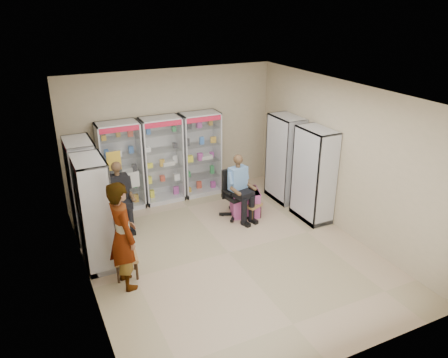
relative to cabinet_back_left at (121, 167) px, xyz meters
name	(u,v)px	position (x,y,z in m)	size (l,w,h in m)	color
floor	(229,253)	(1.30, -2.73, -1.00)	(6.00, 6.00, 0.00)	tan
room_shell	(229,154)	(1.30, -2.73, 0.97)	(5.02, 6.02, 3.01)	#BEAC8D
cabinet_back_left	(121,167)	(0.00, 0.00, 0.00)	(0.90, 0.50, 2.00)	#A6A8AD
cabinet_back_mid	(162,160)	(0.95, 0.00, 0.00)	(0.90, 0.50, 2.00)	silver
cabinet_back_right	(201,154)	(1.90, 0.00, 0.00)	(0.90, 0.50, 2.00)	#AFB2B6
cabinet_right_far	(285,159)	(3.53, -1.13, 0.00)	(0.50, 0.90, 2.00)	#AFB1B7
cabinet_right_near	(314,175)	(3.53, -2.23, 0.00)	(0.50, 0.90, 2.00)	#AEB1B5
cabinet_left_far	(84,190)	(-0.93, -0.93, 0.00)	(0.50, 0.90, 2.00)	#B9BDC1
cabinet_left_near	(95,213)	(-0.93, -2.03, 0.00)	(0.50, 0.90, 2.00)	silver
wooden_chair	(119,204)	(-0.25, -0.73, -0.53)	(0.42, 0.42, 0.94)	#301F12
seated_customer	(119,196)	(-0.25, -0.78, -0.33)	(0.44, 0.60, 1.34)	black
office_chair	(236,194)	(2.11, -1.45, -0.47)	(0.58, 0.58, 1.06)	black
seated_shopkeeper	(237,188)	(2.11, -1.50, -0.33)	(0.44, 0.62, 1.35)	#729CE1
pink_trunk	(245,202)	(2.32, -1.45, -0.72)	(0.58, 0.56, 0.56)	#A6428B
tea_glass	(245,188)	(2.33, -1.43, -0.39)	(0.07, 0.07, 0.10)	#5F1708
woven_stool_a	(251,211)	(2.35, -1.70, -0.82)	(0.35, 0.35, 0.35)	#A87247
woven_stool_b	(126,266)	(-0.60, -2.63, -0.80)	(0.39, 0.39, 0.39)	#9E6C42
standing_man	(123,236)	(-0.65, -2.86, -0.07)	(0.68, 0.44, 1.86)	gray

